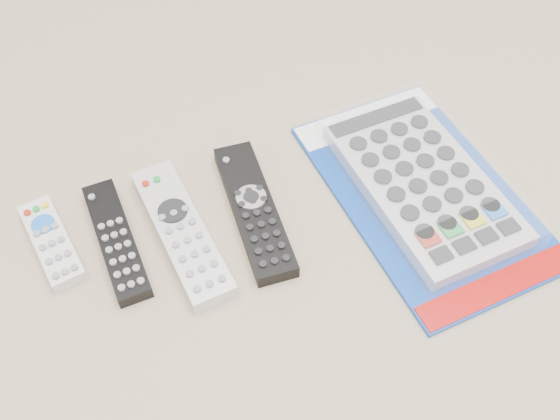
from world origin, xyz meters
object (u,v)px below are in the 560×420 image
object	(u,v)px
jumbo_remote_packaged	(424,182)
remote_silver_dvd	(182,232)
remote_slim_black	(116,240)
remote_small_grey	(52,242)
remote_large_black	(254,210)

from	to	relation	value
jumbo_remote_packaged	remote_silver_dvd	bearing A→B (deg)	168.40
remote_slim_black	remote_small_grey	bearing A→B (deg)	158.51
remote_large_black	jumbo_remote_packaged	xyz separation A→B (m)	(0.21, -0.04, 0.01)
remote_silver_dvd	jumbo_remote_packaged	world-z (taller)	jumbo_remote_packaged
remote_large_black	jumbo_remote_packaged	size ratio (longest dim) A/B	0.59
remote_small_grey	remote_large_black	world-z (taller)	remote_large_black
remote_silver_dvd	remote_large_black	world-z (taller)	remote_silver_dvd
remote_small_grey	remote_silver_dvd	size ratio (longest dim) A/B	0.63
remote_large_black	remote_silver_dvd	bearing A→B (deg)	-175.75
remote_large_black	remote_small_grey	bearing A→B (deg)	173.82
remote_large_black	jumbo_remote_packaged	world-z (taller)	jumbo_remote_packaged
remote_slim_black	jumbo_remote_packaged	size ratio (longest dim) A/B	0.50
jumbo_remote_packaged	remote_large_black	bearing A→B (deg)	164.86
remote_small_grey	remote_silver_dvd	bearing A→B (deg)	-25.99
jumbo_remote_packaged	remote_slim_black	bearing A→B (deg)	167.26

